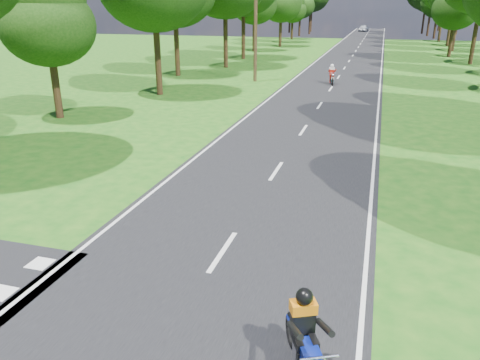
% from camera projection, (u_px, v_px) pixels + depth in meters
% --- Properties ---
extents(ground, '(160.00, 160.00, 0.00)m').
position_uv_depth(ground, '(191.00, 300.00, 9.33)').
color(ground, '#155112').
rests_on(ground, ground).
extents(main_road, '(7.00, 140.00, 0.02)m').
position_uv_depth(main_road, '(353.00, 56.00, 54.25)').
color(main_road, black).
rests_on(main_road, ground).
extents(road_markings, '(7.40, 140.00, 0.01)m').
position_uv_depth(road_markings, '(350.00, 57.00, 52.59)').
color(road_markings, silver).
rests_on(road_markings, main_road).
extents(telegraph_pole, '(1.20, 0.26, 8.00)m').
position_uv_depth(telegraph_pole, '(256.00, 26.00, 34.64)').
color(telegraph_pole, '#382616').
rests_on(telegraph_pole, ground).
extents(rider_near_blue, '(1.31, 1.88, 1.50)m').
position_uv_depth(rider_near_blue, '(306.00, 338.00, 7.10)').
color(rider_near_blue, navy).
rests_on(rider_near_blue, main_road).
extents(rider_far_red, '(0.91, 1.82, 1.45)m').
position_uv_depth(rider_far_red, '(332.00, 74.00, 34.36)').
color(rider_far_red, '#B0210D').
rests_on(rider_far_red, main_road).
extents(distant_car, '(2.35, 4.42, 1.43)m').
position_uv_depth(distant_car, '(364.00, 28.00, 103.04)').
color(distant_car, silver).
rests_on(distant_car, main_road).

